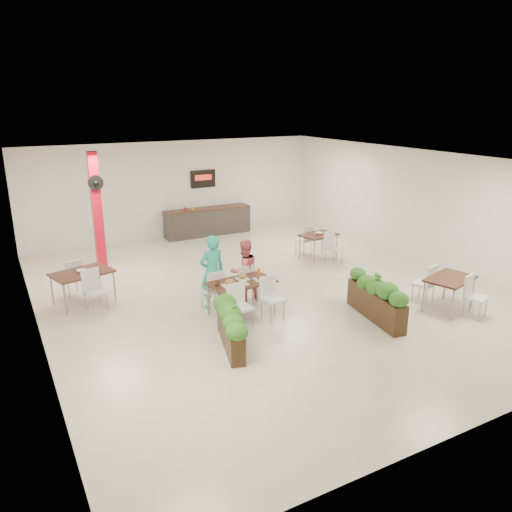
{
  "coord_description": "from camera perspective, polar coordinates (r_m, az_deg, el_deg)",
  "views": [
    {
      "loc": [
        -5.51,
        -9.85,
        4.5
      ],
      "look_at": [
        -0.38,
        -0.38,
        1.1
      ],
      "focal_mm": 35.0,
      "sensor_mm": 36.0,
      "label": 1
    }
  ],
  "objects": [
    {
      "name": "side_table_b",
      "position": [
        14.64,
        7.18,
        2.0
      ],
      "size": [
        1.18,
        1.67,
        0.92
      ],
      "rotation": [
        0.0,
        0.0,
        0.19
      ],
      "color": "#321810",
      "rests_on": "ground"
    },
    {
      "name": "side_table_a",
      "position": [
        12.02,
        -19.24,
        -2.25
      ],
      "size": [
        1.46,
        1.67,
        0.92
      ],
      "rotation": [
        0.0,
        0.0,
        0.26
      ],
      "color": "#321810",
      "rests_on": "ground"
    },
    {
      "name": "planter_left",
      "position": [
        9.43,
        -2.94,
        -7.72
      ],
      "size": [
        0.75,
        1.65,
        0.88
      ],
      "rotation": [
        0.0,
        0.0,
        1.3
      ],
      "color": "black",
      "rests_on": "ground"
    },
    {
      "name": "diner_woman",
      "position": [
        11.46,
        -1.35,
        -1.69
      ],
      "size": [
        0.76,
        0.62,
        1.46
      ],
      "primitive_type": "imported",
      "rotation": [
        0.0,
        0.0,
        3.24
      ],
      "color": "#EB6873",
      "rests_on": "ground"
    },
    {
      "name": "diner_man",
      "position": [
        11.1,
        -5.03,
        -1.81
      ],
      "size": [
        0.65,
        0.46,
        1.68
      ],
      "primitive_type": "imported",
      "rotation": [
        0.0,
        0.0,
        3.24
      ],
      "color": "teal",
      "rests_on": "ground"
    },
    {
      "name": "main_table",
      "position": [
        10.77,
        -1.69,
        -3.52
      ],
      "size": [
        1.47,
        1.73,
        0.92
      ],
      "rotation": [
        0.0,
        0.0,
        0.09
      ],
      "color": "#321810",
      "rests_on": "ground"
    },
    {
      "name": "service_counter",
      "position": [
        17.29,
        -5.54,
        4.02
      ],
      "size": [
        3.0,
        0.64,
        2.2
      ],
      "color": "#2B2926",
      "rests_on": "ground"
    },
    {
      "name": "side_table_c",
      "position": [
        11.81,
        21.28,
        -2.91
      ],
      "size": [
        1.33,
        1.67,
        0.92
      ],
      "rotation": [
        0.0,
        0.0,
        0.29
      ],
      "color": "#321810",
      "rests_on": "ground"
    },
    {
      "name": "planter_right",
      "position": [
        10.89,
        13.57,
        -4.55
      ],
      "size": [
        0.65,
        1.94,
        1.02
      ],
      "rotation": [
        0.0,
        0.0,
        1.41
      ],
      "color": "black",
      "rests_on": "ground"
    },
    {
      "name": "ground",
      "position": [
        12.15,
        0.72,
        -4.23
      ],
      "size": [
        12.0,
        12.0,
        0.0
      ],
      "primitive_type": "plane",
      "color": "beige",
      "rests_on": "ground"
    },
    {
      "name": "red_column",
      "position": [
        14.16,
        -17.71,
        5.04
      ],
      "size": [
        0.4,
        0.41,
        3.2
      ],
      "color": "red",
      "rests_on": "ground"
    },
    {
      "name": "room_shell",
      "position": [
        11.56,
        0.76,
        5.05
      ],
      "size": [
        10.1,
        12.1,
        3.22
      ],
      "color": "white",
      "rests_on": "ground"
    }
  ]
}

